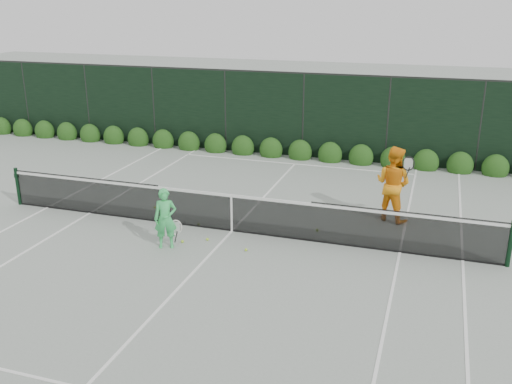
% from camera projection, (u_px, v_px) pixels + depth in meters
% --- Properties ---
extents(ground, '(80.00, 80.00, 0.00)m').
position_uv_depth(ground, '(232.00, 231.00, 14.30)').
color(ground, gray).
rests_on(ground, ground).
extents(tennis_net, '(12.90, 0.10, 1.07)m').
position_uv_depth(tennis_net, '(231.00, 211.00, 14.13)').
color(tennis_net, black).
rests_on(tennis_net, ground).
extents(player_woman, '(0.65, 0.52, 1.43)m').
position_uv_depth(player_woman, '(166.00, 219.00, 13.17)').
color(player_woman, '#3BCA63').
rests_on(player_woman, ground).
extents(player_man, '(1.19, 1.08, 1.99)m').
position_uv_depth(player_man, '(393.00, 184.00, 14.74)').
color(player_man, orange).
rests_on(player_man, ground).
extents(court_lines, '(11.03, 23.83, 0.01)m').
position_uv_depth(court_lines, '(232.00, 231.00, 14.30)').
color(court_lines, white).
rests_on(court_lines, ground).
extents(windscreen_fence, '(32.00, 21.07, 3.06)m').
position_uv_depth(windscreen_fence, '(184.00, 211.00, 11.37)').
color(windscreen_fence, black).
rests_on(windscreen_fence, ground).
extents(hedge_row, '(31.66, 0.65, 0.94)m').
position_uv_depth(hedge_row, '(300.00, 152.00, 20.66)').
color(hedge_row, '#113B10').
rests_on(hedge_row, ground).
extents(tennis_balls, '(4.71, 1.97, 0.07)m').
position_uv_depth(tennis_balls, '(210.00, 231.00, 14.23)').
color(tennis_balls, '#B2E232').
rests_on(tennis_balls, ground).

